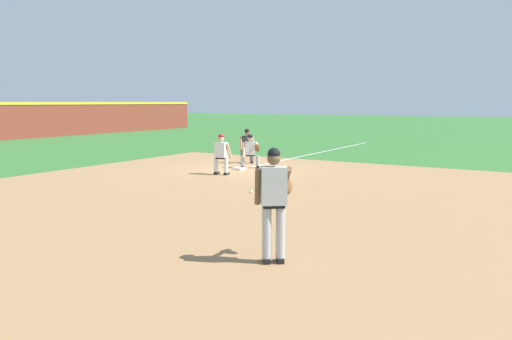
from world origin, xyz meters
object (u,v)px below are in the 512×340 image
at_px(baseball, 251,192).
at_px(baserunner, 221,153).
at_px(first_baseman, 251,150).
at_px(first_base_bag, 239,169).
at_px(pitcher, 274,198).
at_px(umpire, 247,145).

height_order(baseball, baserunner, baserunner).
xyz_separation_m(baseball, first_baseman, (4.55, 2.82, 0.69)).
distance_m(baseball, first_baseman, 5.40).
bearing_deg(first_base_bag, baserunner, -173.36).
height_order(baseball, first_baseman, first_baseman).
bearing_deg(baseball, pitcher, -145.07).
distance_m(pitcher, baserunner, 9.93).
distance_m(pitcher, umpire, 13.19).
relative_size(first_base_bag, baseball, 5.14).
relative_size(pitcher, baserunner, 1.27).
relative_size(baseball, baserunner, 0.05).
distance_m(first_baseman, baserunner, 2.02).
bearing_deg(first_baseman, baseball, -148.22).
relative_size(first_base_bag, first_baseman, 0.28).
bearing_deg(pitcher, baserunner, 39.85).
bearing_deg(baseball, baserunner, 47.96).
bearing_deg(umpire, first_base_bag, -156.57).
bearing_deg(baserunner, baseball, -132.04).
bearing_deg(first_base_bag, pitcher, -144.14).
xyz_separation_m(first_base_bag, pitcher, (-9.03, -6.53, 1.01)).
distance_m(first_base_bag, baserunner, 1.60).
bearing_deg(baseball, first_baseman, 31.78).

